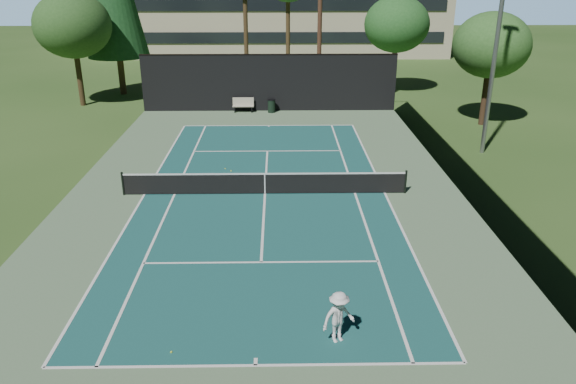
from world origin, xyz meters
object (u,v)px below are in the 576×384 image
(tennis_net, at_px, (265,183))
(park_bench, at_px, (243,104))
(tennis_ball_a, at_px, (171,352))
(tennis_ball_b, at_px, (231,171))
(player, at_px, (339,317))
(tennis_ball_c, at_px, (249,179))
(trash_bin, at_px, (272,106))
(tennis_ball_d, at_px, (225,169))

(tennis_net, bearing_deg, park_bench, 96.78)
(tennis_net, bearing_deg, tennis_ball_a, -101.38)
(tennis_ball_a, relative_size, tennis_ball_b, 0.89)
(player, relative_size, tennis_ball_c, 23.46)
(tennis_ball_a, xyz_separation_m, trash_bin, (2.43, 26.80, 0.45))
(tennis_net, bearing_deg, tennis_ball_c, 113.13)
(tennis_net, height_order, park_bench, tennis_net)
(tennis_ball_d, height_order, trash_bin, trash_bin)
(tennis_ball_c, relative_size, trash_bin, 0.07)
(tennis_net, distance_m, park_bench, 15.78)
(tennis_ball_d, xyz_separation_m, park_bench, (0.25, 12.23, 0.51))
(trash_bin, bearing_deg, tennis_ball_b, -98.83)
(tennis_net, height_order, tennis_ball_a, tennis_net)
(tennis_ball_c, distance_m, trash_bin, 13.60)
(player, height_order, tennis_ball_d, player)
(tennis_ball_a, distance_m, tennis_ball_c, 13.31)
(tennis_ball_a, height_order, tennis_ball_d, tennis_ball_d)
(park_bench, xyz_separation_m, trash_bin, (2.01, -0.18, -0.07))
(tennis_ball_c, distance_m, tennis_ball_d, 1.99)
(player, relative_size, park_bench, 1.02)
(tennis_ball_a, xyz_separation_m, tennis_ball_b, (0.50, 14.37, 0.00))
(player, xyz_separation_m, tennis_ball_b, (-4.02, 13.92, -0.73))
(tennis_ball_a, distance_m, tennis_ball_d, 14.75)
(tennis_net, xyz_separation_m, trash_bin, (0.15, 15.48, -0.08))
(tennis_net, xyz_separation_m, tennis_ball_b, (-1.78, 3.06, -0.52))
(tennis_ball_a, distance_m, park_bench, 26.99)
(tennis_net, xyz_separation_m, player, (2.24, -10.85, 0.21))
(tennis_ball_b, distance_m, park_bench, 12.62)
(tennis_ball_c, distance_m, park_bench, 13.79)
(tennis_ball_b, bearing_deg, tennis_ball_a, -91.98)
(tennis_ball_c, xyz_separation_m, park_bench, (-1.04, 13.75, 0.51))
(tennis_net, relative_size, player, 8.41)
(tennis_ball_c, xyz_separation_m, trash_bin, (0.97, 13.56, 0.45))
(player, xyz_separation_m, tennis_ball_d, (-4.35, 14.29, -0.73))
(player, distance_m, tennis_ball_d, 14.96)
(tennis_ball_b, distance_m, tennis_ball_c, 1.49)
(tennis_ball_a, bearing_deg, park_bench, 89.12)
(tennis_ball_a, distance_m, tennis_ball_b, 14.38)
(player, bearing_deg, tennis_ball_c, 78.58)
(player, height_order, tennis_ball_b, player)
(tennis_ball_c, height_order, tennis_ball_d, same)
(player, distance_m, tennis_ball_a, 4.60)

